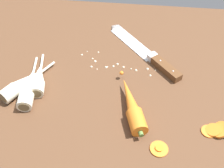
% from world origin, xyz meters
% --- Properties ---
extents(ground_plane, '(1.20, 0.90, 0.04)m').
position_xyz_m(ground_plane, '(0.00, 0.00, -0.02)').
color(ground_plane, brown).
extents(chefs_knife, '(0.25, 0.29, 0.04)m').
position_xyz_m(chefs_knife, '(0.07, 0.16, 0.01)').
color(chefs_knife, silver).
rests_on(chefs_knife, ground_plane).
extents(whole_carrot, '(0.09, 0.21, 0.04)m').
position_xyz_m(whole_carrot, '(0.06, -0.10, 0.02)').
color(whole_carrot, orange).
rests_on(whole_carrot, ground_plane).
extents(parsnip_front, '(0.06, 0.21, 0.04)m').
position_xyz_m(parsnip_front, '(-0.23, -0.07, 0.02)').
color(parsnip_front, silver).
rests_on(parsnip_front, ground_plane).
extents(parsnip_mid_left, '(0.12, 0.18, 0.04)m').
position_xyz_m(parsnip_mid_left, '(-0.25, -0.06, 0.02)').
color(parsnip_mid_left, silver).
rests_on(parsnip_mid_left, ground_plane).
extents(parsnip_mid_right, '(0.06, 0.18, 0.04)m').
position_xyz_m(parsnip_mid_right, '(-0.21, -0.03, 0.02)').
color(parsnip_mid_right, silver).
rests_on(parsnip_mid_right, ground_plane).
extents(carrot_slice_stack, '(0.08, 0.05, 0.03)m').
position_xyz_m(carrot_slice_stack, '(0.28, -0.14, 0.01)').
color(carrot_slice_stack, orange).
rests_on(carrot_slice_stack, ground_plane).
extents(carrot_slice_stray_near, '(0.04, 0.04, 0.01)m').
position_xyz_m(carrot_slice_stray_near, '(0.13, -0.20, 0.00)').
color(carrot_slice_stray_near, orange).
rests_on(carrot_slice_stray_near, ground_plane).
extents(mince_crumbs, '(0.24, 0.10, 0.01)m').
position_xyz_m(mince_crumbs, '(0.00, 0.07, 0.00)').
color(mince_crumbs, beige).
rests_on(mince_crumbs, ground_plane).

